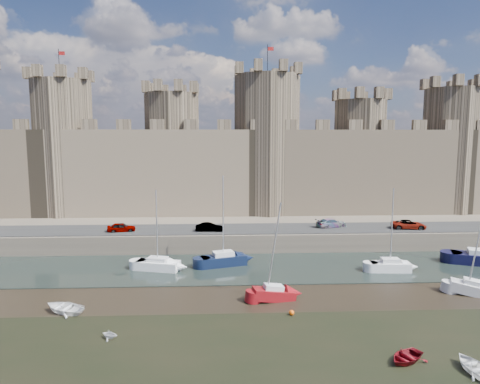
{
  "coord_description": "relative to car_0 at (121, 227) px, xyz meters",
  "views": [
    {
      "loc": [
        -5.86,
        -24.7,
        15.38
      ],
      "look_at": [
        -3.75,
        22.0,
        9.32
      ],
      "focal_mm": 32.0,
      "sensor_mm": 36.0,
      "label": 1
    }
  ],
  "objects": [
    {
      "name": "ground",
      "position": [
        19.41,
        -32.93,
        -3.14
      ],
      "size": [
        160.0,
        160.0,
        0.0
      ],
      "primitive_type": "plane",
      "color": "black",
      "rests_on": "ground"
    },
    {
      "name": "water_channel",
      "position": [
        19.41,
        -8.93,
        -3.1
      ],
      "size": [
        160.0,
        12.0,
        0.08
      ],
      "primitive_type": "cube",
      "color": "black",
      "rests_on": "ground"
    },
    {
      "name": "quay",
      "position": [
        19.41,
        27.07,
        -1.89
      ],
      "size": [
        160.0,
        60.0,
        2.5
      ],
      "primitive_type": "cube",
      "color": "#4C443A",
      "rests_on": "ground"
    },
    {
      "name": "road",
      "position": [
        19.41,
        1.07,
        -0.59
      ],
      "size": [
        160.0,
        7.0,
        0.1
      ],
      "primitive_type": "cube",
      "color": "black",
      "rests_on": "quay"
    },
    {
      "name": "castle",
      "position": [
        18.77,
        15.07,
        8.53
      ],
      "size": [
        108.5,
        11.0,
        29.0
      ],
      "color": "#42382B",
      "rests_on": "quay"
    },
    {
      "name": "car_0",
      "position": [
        0.0,
        0.0,
        0.0
      ],
      "size": [
        3.95,
        2.11,
        1.28
      ],
      "primitive_type": "imported",
      "rotation": [
        0.0,
        0.0,
        1.74
      ],
      "color": "gray",
      "rests_on": "quay"
    },
    {
      "name": "car_1",
      "position": [
        11.93,
        -0.36,
        -0.03
      ],
      "size": [
        3.79,
        1.57,
        1.22
      ],
      "primitive_type": "imported",
      "rotation": [
        0.0,
        0.0,
        1.5
      ],
      "color": "gray",
      "rests_on": "quay"
    },
    {
      "name": "car_2",
      "position": [
        29.3,
        1.6,
        0.01
      ],
      "size": [
        4.81,
        3.09,
        1.3
      ],
      "primitive_type": "imported",
      "rotation": [
        0.0,
        0.0,
        1.88
      ],
      "color": "gray",
      "rests_on": "quay"
    },
    {
      "name": "car_3",
      "position": [
        39.85,
        -0.03,
        0.01
      ],
      "size": [
        4.92,
        2.71,
        1.3
      ],
      "primitive_type": "imported",
      "rotation": [
        0.0,
        0.0,
        1.45
      ],
      "color": "gray",
      "rests_on": "quay"
    },
    {
      "name": "sailboat_0",
      "position": [
        6.2,
        -9.3,
        -2.39
      ],
      "size": [
        5.32,
        3.1,
        9.34
      ],
      "rotation": [
        0.0,
        0.0,
        -0.25
      ],
      "color": "white",
      "rests_on": "ground"
    },
    {
      "name": "sailboat_1",
      "position": [
        13.8,
        -7.94,
        -2.3
      ],
      "size": [
        5.76,
        3.58,
        10.79
      ],
      "rotation": [
        0.0,
        0.0,
        0.3
      ],
      "color": "black",
      "rests_on": "ground"
    },
    {
      "name": "sailboat_2",
      "position": [
        32.86,
        -11.07,
        -2.36
      ],
      "size": [
        4.55,
        2.03,
        9.58
      ],
      "rotation": [
        0.0,
        0.0,
        -0.07
      ],
      "color": "silver",
      "rests_on": "ground"
    },
    {
      "name": "sailboat_4",
      "position": [
        18.5,
        -18.93,
        -2.44
      ],
      "size": [
        4.22,
        2.25,
        9.38
      ],
      "rotation": [
        0.0,
        0.0,
        0.18
      ],
      "color": "maroon",
      "rests_on": "ground"
    },
    {
      "name": "sailboat_5",
      "position": [
        38.29,
        -18.46,
        -2.46
      ],
      "size": [
        4.61,
        3.31,
        9.29
      ],
      "rotation": [
        0.0,
        0.0,
        -0.43
      ],
      "color": "silver",
      "rests_on": "ground"
    },
    {
      "name": "dinghy_2",
      "position": [
        30.19,
        -32.11,
        -2.81
      ],
      "size": [
        2.77,
        3.51,
        0.66
      ],
      "primitive_type": "imported",
      "rotation": [
        1.57,
        0.0,
        3.31
      ],
      "color": "silver",
      "rests_on": "ground"
    },
    {
      "name": "dinghy_3",
      "position": [
        4.98,
        -26.22,
        -2.81
      ],
      "size": [
        1.55,
        1.45,
        0.67
      ],
      "primitive_type": "imported",
      "rotation": [
        1.57,
        0.0,
        1.24
      ],
      "color": "silver",
      "rests_on": "ground"
    },
    {
      "name": "dinghy_4",
      "position": [
        26.24,
        -30.49,
        -2.83
      ],
      "size": [
        3.67,
        3.46,
        0.62
      ],
      "primitive_type": "imported",
      "rotation": [
        1.57,
        0.0,
        5.33
      ],
      "color": "maroon",
      "rests_on": "ground"
    },
    {
      "name": "dinghy_6",
      "position": [
        -0.28,
        -21.01,
        -2.78
      ],
      "size": [
        4.15,
        3.53,
        0.73
      ],
      "primitive_type": "imported",
      "rotation": [
        1.57,
        0.0,
        4.38
      ],
      "color": "white",
      "rests_on": "ground"
    },
    {
      "name": "buoy_1",
      "position": [
        19.63,
        -22.49,
        -2.91
      ],
      "size": [
        0.47,
        0.47,
        0.47
      ],
      "primitive_type": "sphere",
      "color": "#EB530A",
      "rests_on": "ground"
    }
  ]
}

